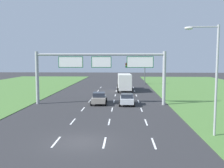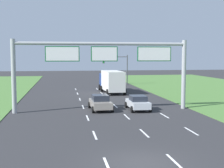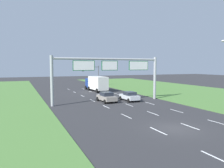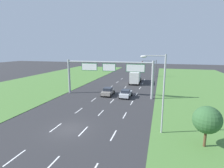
# 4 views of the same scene
# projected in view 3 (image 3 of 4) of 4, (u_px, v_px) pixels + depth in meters

# --- Properties ---
(ground_plane) EXTENTS (200.00, 200.00, 0.00)m
(ground_plane) POSITION_uv_depth(u_px,v_px,m) (174.00, 129.00, 19.42)
(ground_plane) COLOR #2D2D30
(lane_dashes_inner_left) EXTENTS (0.14, 56.40, 0.01)m
(lane_dashes_inner_left) POSITION_uv_depth(u_px,v_px,m) (115.00, 111.00, 26.96)
(lane_dashes_inner_left) COLOR white
(lane_dashes_inner_left) RESTS_ON ground_plane
(lane_dashes_inner_right) EXTENTS (0.14, 56.40, 0.01)m
(lane_dashes_inner_right) POSITION_uv_depth(u_px,v_px,m) (140.00, 109.00, 28.35)
(lane_dashes_inner_right) COLOR white
(lane_dashes_inner_right) RESTS_ON ground_plane
(lane_dashes_slip) EXTENTS (0.14, 56.40, 0.01)m
(lane_dashes_slip) POSITION_uv_depth(u_px,v_px,m) (162.00, 107.00, 29.73)
(lane_dashes_slip) COLOR white
(lane_dashes_slip) RESTS_ON ground_plane
(car_near_red) EXTENTS (2.20, 4.07, 1.54)m
(car_near_red) POSITION_uv_depth(u_px,v_px,m) (107.00, 97.00, 33.70)
(car_near_red) COLOR gray
(car_near_red) RESTS_ON ground_plane
(car_lead_silver) EXTENTS (2.02, 3.98, 1.48)m
(car_lead_silver) POSITION_uv_depth(u_px,v_px,m) (129.00, 96.00, 34.71)
(car_lead_silver) COLOR silver
(car_lead_silver) RESTS_ON ground_plane
(box_truck) EXTENTS (2.94, 8.50, 3.23)m
(box_truck) POSITION_uv_depth(u_px,v_px,m) (96.00, 83.00, 48.30)
(box_truck) COLOR navy
(box_truck) RESTS_ON ground_plane
(sign_gantry) EXTENTS (17.24, 0.44, 7.00)m
(sign_gantry) POSITION_uv_depth(u_px,v_px,m) (110.00, 70.00, 33.16)
(sign_gantry) COLOR #9EA0A5
(sign_gantry) RESTS_ON ground_plane
(traffic_light_mast) EXTENTS (4.76, 0.49, 5.60)m
(traffic_light_mast) POSITION_uv_depth(u_px,v_px,m) (92.00, 72.00, 60.59)
(traffic_light_mast) COLOR #47494F
(traffic_light_mast) RESTS_ON ground_plane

